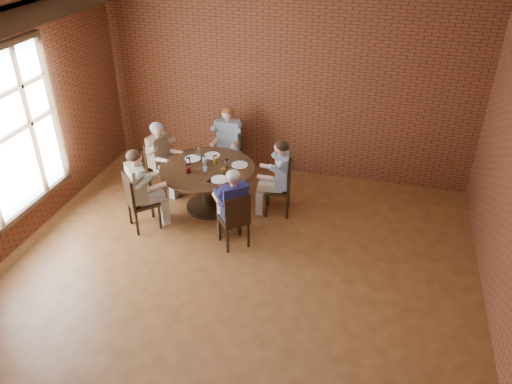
% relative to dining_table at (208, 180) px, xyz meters
% --- Properties ---
extents(floor, '(7.00, 7.00, 0.00)m').
position_rel_dining_table_xyz_m(floor, '(0.89, -1.88, -0.53)').
color(floor, '#93582D').
rests_on(floor, ground).
extents(ceiling, '(7.00, 7.00, 0.00)m').
position_rel_dining_table_xyz_m(ceiling, '(0.89, -1.88, 2.87)').
color(ceiling, silver).
rests_on(ceiling, wall_back).
extents(wall_back, '(7.00, 0.00, 7.00)m').
position_rel_dining_table_xyz_m(wall_back, '(0.89, 1.62, 1.17)').
color(wall_back, brown).
rests_on(wall_back, ground).
extents(window, '(0.10, 2.16, 2.36)m').
position_rel_dining_table_xyz_m(window, '(-2.29, -1.48, 1.12)').
color(window, white).
rests_on(window, wall_left).
extents(dining_table, '(1.51, 1.51, 0.75)m').
position_rel_dining_table_xyz_m(dining_table, '(0.00, 0.00, 0.00)').
color(dining_table, black).
rests_on(dining_table, floor).
extents(chair_a, '(0.45, 0.45, 0.90)m').
position_rel_dining_table_xyz_m(chair_a, '(1.19, 0.17, -0.03)').
color(chair_a, black).
rests_on(chair_a, floor).
extents(diner_a, '(0.67, 0.57, 1.27)m').
position_rel_dining_table_xyz_m(diner_a, '(1.11, 0.16, 0.11)').
color(diner_a, '#375491').
rests_on(diner_a, floor).
extents(chair_b, '(0.42, 0.42, 0.92)m').
position_rel_dining_table_xyz_m(chair_b, '(-0.02, 1.20, -0.03)').
color(chair_b, black).
rests_on(chair_b, floor).
extents(diner_b, '(0.53, 0.64, 1.31)m').
position_rel_dining_table_xyz_m(diner_b, '(-0.02, 1.11, 0.13)').
color(diner_b, gray).
rests_on(diner_b, floor).
extents(chair_c, '(0.50, 0.50, 0.90)m').
position_rel_dining_table_xyz_m(chair_c, '(-1.00, 0.32, -0.03)').
color(chair_c, black).
rests_on(chair_c, floor).
extents(diner_c, '(0.73, 0.65, 1.27)m').
position_rel_dining_table_xyz_m(diner_c, '(-0.93, 0.29, 0.11)').
color(diner_c, brown).
rests_on(diner_c, floor).
extents(chair_d, '(0.59, 0.59, 0.93)m').
position_rel_dining_table_xyz_m(chair_d, '(-0.84, -0.82, -0.02)').
color(chair_d, black).
rests_on(chair_d, floor).
extents(diner_d, '(0.82, 0.82, 1.32)m').
position_rel_dining_table_xyz_m(diner_d, '(-0.78, -0.76, 0.13)').
color(diner_d, tan).
rests_on(diner_d, floor).
extents(chair_e, '(0.54, 0.54, 0.89)m').
position_rel_dining_table_xyz_m(chair_e, '(0.73, -0.90, -0.04)').
color(chair_e, black).
rests_on(chair_e, floor).
extents(diner_e, '(0.74, 0.75, 1.25)m').
position_rel_dining_table_xyz_m(diner_e, '(0.68, -0.84, 0.09)').
color(diner_e, '#1D1C50').
rests_on(diner_e, floor).
extents(plate_a, '(0.26, 0.26, 0.01)m').
position_rel_dining_table_xyz_m(plate_a, '(0.47, 0.20, 0.23)').
color(plate_a, white).
rests_on(plate_a, dining_table).
extents(plate_b, '(0.26, 0.26, 0.01)m').
position_rel_dining_table_xyz_m(plate_b, '(-0.06, 0.40, 0.23)').
color(plate_b, white).
rests_on(plate_b, dining_table).
extents(plate_c, '(0.26, 0.26, 0.01)m').
position_rel_dining_table_xyz_m(plate_c, '(-0.33, 0.22, 0.23)').
color(plate_c, white).
rests_on(plate_c, dining_table).
extents(plate_d, '(0.26, 0.26, 0.01)m').
position_rel_dining_table_xyz_m(plate_d, '(0.31, -0.33, 0.23)').
color(plate_d, white).
rests_on(plate_d, dining_table).
extents(glass_a, '(0.07, 0.07, 0.14)m').
position_rel_dining_table_xyz_m(glass_a, '(0.31, 0.08, 0.29)').
color(glass_a, white).
rests_on(glass_a, dining_table).
extents(glass_b, '(0.07, 0.07, 0.14)m').
position_rel_dining_table_xyz_m(glass_b, '(0.08, 0.15, 0.29)').
color(glass_b, white).
rests_on(glass_b, dining_table).
extents(glass_c, '(0.07, 0.07, 0.14)m').
position_rel_dining_table_xyz_m(glass_c, '(-0.27, 0.32, 0.29)').
color(glass_c, white).
rests_on(glass_c, dining_table).
extents(glass_d, '(0.07, 0.07, 0.14)m').
position_rel_dining_table_xyz_m(glass_d, '(-0.08, 0.09, 0.29)').
color(glass_d, white).
rests_on(glass_d, dining_table).
extents(glass_e, '(0.07, 0.07, 0.14)m').
position_rel_dining_table_xyz_m(glass_e, '(-0.31, -0.02, 0.29)').
color(glass_e, white).
rests_on(glass_e, dining_table).
extents(glass_f, '(0.07, 0.07, 0.14)m').
position_rel_dining_table_xyz_m(glass_f, '(-0.22, -0.25, 0.29)').
color(glass_f, white).
rests_on(glass_f, dining_table).
extents(glass_g, '(0.07, 0.07, 0.14)m').
position_rel_dining_table_xyz_m(glass_g, '(0.02, -0.13, 0.29)').
color(glass_g, white).
rests_on(glass_g, dining_table).
extents(glass_h, '(0.07, 0.07, 0.14)m').
position_rel_dining_table_xyz_m(glass_h, '(0.30, -0.11, 0.29)').
color(glass_h, white).
rests_on(glass_h, dining_table).
extents(smartphone, '(0.10, 0.15, 0.01)m').
position_rel_dining_table_xyz_m(smartphone, '(0.19, -0.39, 0.23)').
color(smartphone, black).
rests_on(smartphone, dining_table).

